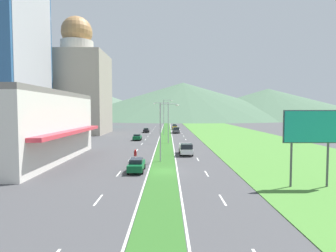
{
  "coord_description": "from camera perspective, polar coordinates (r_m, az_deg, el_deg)",
  "views": [
    {
      "loc": [
        0.62,
        -32.87,
        7.33
      ],
      "look_at": [
        0.32,
        31.52,
        3.72
      ],
      "focal_mm": 29.68,
      "sensor_mm": 36.0,
      "label": 1
    }
  ],
  "objects": [
    {
      "name": "lane_dash_left_9",
      "position": [
        98.55,
        -3.06,
        -1.06
      ],
      "size": [
        0.16,
        2.8,
        0.01
      ],
      "primitive_type": "cube",
      "color": "silver",
      "rests_on": "ground_plane"
    },
    {
      "name": "lane_dash_right_8",
      "position": [
        89.05,
        3.15,
        -1.51
      ],
      "size": [
        0.16,
        2.8,
        0.01
      ],
      "primitive_type": "cube",
      "color": "silver",
      "rests_on": "ground_plane"
    },
    {
      "name": "midrise_colored",
      "position": [
        128.32,
        -14.72,
        5.31
      ],
      "size": [
        13.25,
        13.25,
        24.53
      ],
      "primitive_type": "cube",
      "color": "teal",
      "rests_on": "ground_plane"
    },
    {
      "name": "lane_dash_left_6",
      "position": [
        70.31,
        -4.41,
        -2.78
      ],
      "size": [
        0.16,
        2.8,
        0.01
      ],
      "primitive_type": "cube",
      "color": "silver",
      "rests_on": "ground_plane"
    },
    {
      "name": "lane_dash_right_12",
      "position": [
        126.81,
        2.29,
        -0.1
      ],
      "size": [
        0.16,
        2.8,
        0.01
      ],
      "primitive_type": "cube",
      "color": "silver",
      "rests_on": "ground_plane"
    },
    {
      "name": "hill_far_left",
      "position": [
        299.56,
        -18.76,
        5.06
      ],
      "size": [
        198.54,
        198.54,
        35.75
      ],
      "primitive_type": "cone",
      "color": "#516B56",
      "rests_on": "ground_plane"
    },
    {
      "name": "ground_plane",
      "position": [
        33.69,
        -0.81,
        -9.36
      ],
      "size": [
        600.0,
        600.0,
        0.0
      ],
      "primitive_type": "plane",
      "color": "#424244"
    },
    {
      "name": "edge_line_median_right",
      "position": [
        93.17,
        0.96,
        -1.3
      ],
      "size": [
        0.16,
        240.0,
        0.01
      ],
      "primitive_type": "cube",
      "color": "silver",
      "rests_on": "ground_plane"
    },
    {
      "name": "pickup_truck_0",
      "position": [
        89.76,
        1.94,
        -0.85
      ],
      "size": [
        2.18,
        5.4,
        2.0
      ],
      "rotation": [
        0.0,
        0.0,
        -1.57
      ],
      "color": "#515459",
      "rests_on": "ground_plane"
    },
    {
      "name": "lane_dash_right_3",
      "position": [
        42.17,
        6.4,
        -6.81
      ],
      "size": [
        0.16,
        2.8,
        0.01
      ],
      "primitive_type": "cube",
      "color": "silver",
      "rests_on": "ground_plane"
    },
    {
      "name": "lane_dash_left_2",
      "position": [
        33.14,
        -9.82,
        -9.61
      ],
      "size": [
        0.16,
        2.8,
        0.01
      ],
      "primitive_type": "cube",
      "color": "silver",
      "rests_on": "ground_plane"
    },
    {
      "name": "grass_median",
      "position": [
        93.16,
        -0.12,
        -1.28
      ],
      "size": [
        3.2,
        240.0,
        0.06
      ],
      "primitive_type": "cube",
      "color": "#2D6023",
      "rests_on": "ground_plane"
    },
    {
      "name": "pickup_truck_1",
      "position": [
        45.96,
        3.97,
        -4.74
      ],
      "size": [
        2.18,
        5.4,
        2.0
      ],
      "rotation": [
        0.0,
        0.0,
        -1.57
      ],
      "color": "silver",
      "rests_on": "ground_plane"
    },
    {
      "name": "lane_dash_right_1",
      "position": [
        23.94,
        11.41,
        -14.67
      ],
      "size": [
        0.16,
        2.8,
        0.01
      ],
      "primitive_type": "cube",
      "color": "silver",
      "rests_on": "ground_plane"
    },
    {
      "name": "lane_dash_right_7",
      "position": [
        79.63,
        3.49,
        -2.07
      ],
      "size": [
        0.16,
        2.8,
        0.01
      ],
      "primitive_type": "cube",
      "color": "silver",
      "rests_on": "ground_plane"
    },
    {
      "name": "lane_dash_left_1",
      "position": [
        24.2,
        -13.87,
        -14.51
      ],
      "size": [
        0.16,
        2.8,
        0.01
      ],
      "primitive_type": "cube",
      "color": "silver",
      "rests_on": "ground_plane"
    },
    {
      "name": "lane_dash_left_4",
      "position": [
        51.6,
        -6.13,
        -4.97
      ],
      "size": [
        0.16,
        2.8,
        0.01
      ],
      "primitive_type": "cube",
      "color": "silver",
      "rests_on": "ground_plane"
    },
    {
      "name": "lane_dash_right_4",
      "position": [
        51.48,
        5.27,
        -4.99
      ],
      "size": [
        0.16,
        2.8,
        0.01
      ],
      "primitive_type": "cube",
      "color": "silver",
      "rests_on": "ground_plane"
    },
    {
      "name": "car_0",
      "position": [
        33.78,
        -6.22,
        -7.95
      ],
      "size": [
        1.88,
        4.6,
        1.59
      ],
      "rotation": [
        0.0,
        0.0,
        1.57
      ],
      "color": "#0C5128",
      "rests_on": "ground_plane"
    },
    {
      "name": "lane_dash_right_11",
      "position": [
        117.36,
        2.45,
        -0.37
      ],
      "size": [
        0.16,
        2.8,
        0.01
      ],
      "primitive_type": "cube",
      "color": "silver",
      "rests_on": "ground_plane"
    },
    {
      "name": "lane_dash_left_5",
      "position": [
        60.94,
        -5.13,
        -3.71
      ],
      "size": [
        0.16,
        2.8,
        0.01
      ],
      "primitive_type": "cube",
      "color": "silver",
      "rests_on": "ground_plane"
    },
    {
      "name": "car_4",
      "position": [
        120.49,
        1.62,
        0.07
      ],
      "size": [
        1.88,
        4.68,
        1.39
      ],
      "rotation": [
        0.0,
        0.0,
        -1.57
      ],
      "color": "navy",
      "rests_on": "ground_plane"
    },
    {
      "name": "lane_dash_right_2",
      "position": [
        32.95,
        8.19,
        -9.67
      ],
      "size": [
        0.16,
        2.8,
        0.01
      ],
      "primitive_type": "cube",
      "color": "silver",
      "rests_on": "ground_plane"
    },
    {
      "name": "street_lamp_near",
      "position": [
        39.39,
        -0.86,
        -0.38
      ],
      "size": [
        2.79,
        0.44,
        8.4
      ],
      "color": "#99999E",
      "rests_on": "ground_plane"
    },
    {
      "name": "hill_far_right",
      "position": [
        276.59,
        20.08,
        4.36
      ],
      "size": [
        188.01,
        188.01,
        27.62
      ],
      "primitive_type": "cone",
      "color": "#47664C",
      "rests_on": "ground_plane"
    },
    {
      "name": "lane_dash_right_6",
      "position": [
        70.22,
        3.93,
        -2.79
      ],
      "size": [
        0.16,
        2.8,
        0.01
      ],
      "primitive_type": "cube",
      "color": "silver",
      "rests_on": "ground_plane"
    },
    {
      "name": "edge_line_median_left",
      "position": [
        93.19,
        -1.19,
        -1.3
      ],
      "size": [
        0.16,
        240.0,
        0.01
      ],
      "primitive_type": "cube",
      "color": "silver",
      "rests_on": "ground_plane"
    },
    {
      "name": "grass_verge_right",
      "position": [
        95.28,
        12.37,
        -1.26
      ],
      "size": [
        24.0,
        240.0,
        0.06
      ],
      "primitive_type": "cube",
      "color": "#477F33",
      "rests_on": "ground_plane"
    },
    {
      "name": "domed_building",
      "position": [
        92.85,
        -17.77,
        7.74
      ],
      "size": [
        18.03,
        18.03,
        36.55
      ],
      "color": "#9E9384",
      "rests_on": "ground_plane"
    },
    {
      "name": "mall_building",
      "position": [
        46.71,
        -30.53,
        -0.03
      ],
      "size": [
        20.15,
        25.75,
        10.11
      ],
      "color": "silver",
      "rests_on": "ground_plane"
    },
    {
      "name": "street_lamp_mid",
      "position": [
        61.41,
        -0.06,
        1.35
      ],
      "size": [
        3.39,
        0.31,
        9.18
      ],
      "color": "#99999E",
      "rests_on": "ground_plane"
    },
    {
      "name": "lane_dash_left_8",
      "position": [
        89.12,
        -3.42,
        -1.51
      ],
      "size": [
        0.16,
        2.8,
        0.01
      ],
      "primitive_type": "cube",
      "color": "silver",
      "rests_on": "ground_plane"
    },
    {
      "name": "lane_dash_right_9",
      "position": [
        98.48,
        2.87,
        -1.06
      ],
      "size": [
        0.16,
        2.8,
        0.01
      ],
      "primitive_type": "cube",
      "color": "silver",
      "rests_on": "ground_plane"
    },
    {
      "name": "lane_dash_right_10",
      "position": [
        107.92,
        2.64,
        -0.69
      ],
      "size": [
        0.16,
        2.8,
        0.01
      ],
      "primitive_type": "cube",
      "color": "silver",
      "rests_on": "ground_plane"
    },
    {
      "name": "billboard_roadside",
      "position": [
        29.43,
        27.49,
        -0.74
      ],
      "size": [
        5.16,
        0.28,
        7.38
      ],
      "color": "#4C4C51",
      "rests_on": "ground_plane"
    },
    {
      "name": "car_2",
      "position": [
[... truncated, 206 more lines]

